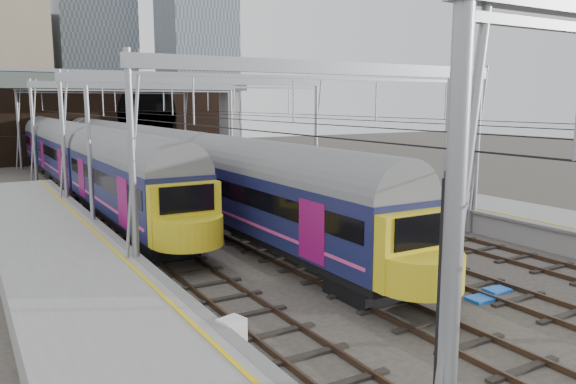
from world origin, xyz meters
TOP-DOWN VIEW (x-y plane):
  - ground at (0.00, 0.00)m, footprint 160.00×160.00m
  - platform_left at (-10.18, 2.50)m, footprint 4.32×55.00m
  - tracks at (0.00, 15.00)m, footprint 14.40×80.00m
  - overhead_line at (0.00, 21.49)m, footprint 16.80×80.00m
  - retaining_wall at (1.40, 51.93)m, footprint 28.00×2.75m
  - overbridge at (0.00, 46.00)m, footprint 28.00×3.00m
  - city_skyline at (2.73, 70.48)m, footprint 37.50×27.50m
  - train_main at (-2.00, 32.32)m, footprint 2.72×62.81m
  - train_second at (-6.00, 41.85)m, footprint 2.85×65.85m
  - signal_near_left at (-5.63, -3.46)m, footprint 0.39×0.47m
  - relay_cabinet at (-7.80, 1.15)m, footprint 0.70×0.63m
  - equip_cover_a at (2.12, 1.54)m, footprint 0.85×0.62m
  - equip_cover_b at (-0.96, 3.29)m, footprint 0.97×0.77m
  - equip_cover_c at (0.97, 1.21)m, footprint 0.92×0.66m

SIDE VIEW (x-z plane):
  - ground at x=0.00m, z-range 0.00..0.00m
  - tracks at x=0.00m, z-range -0.09..0.13m
  - equip_cover_a at x=2.12m, z-range 0.00..0.10m
  - equip_cover_b at x=-0.96m, z-range 0.00..0.10m
  - equip_cover_c at x=0.97m, z-range 0.00..0.11m
  - platform_left at x=-10.18m, z-range -0.01..1.11m
  - relay_cabinet at x=-7.80m, z-range 0.00..1.18m
  - train_main at x=-2.00m, z-range 0.09..4.79m
  - train_second at x=-6.00m, z-range 0.08..4.96m
  - signal_near_left at x=-5.63m, z-range 0.65..5.74m
  - retaining_wall at x=1.40m, z-range -0.17..8.83m
  - overhead_line at x=0.00m, z-range 2.57..10.57m
  - overbridge at x=0.00m, z-range 2.64..11.89m
  - city_skyline at x=2.73m, z-range -12.91..47.09m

